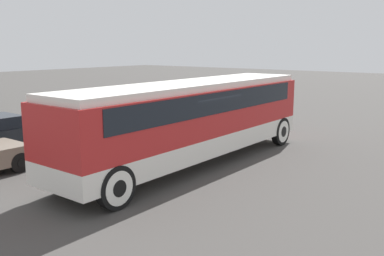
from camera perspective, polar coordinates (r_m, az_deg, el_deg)
The scene contains 3 objects.
ground_plane at distance 15.41m, azimuth 0.00°, elevation -4.86°, with size 120.00×120.00×0.00m, color #423F3D.
tour_bus at distance 15.10m, azimuth 0.22°, elevation 1.82°, with size 11.50×2.50×2.95m.
parked_car_far at distance 24.55m, azimuth -6.82°, elevation 2.54°, with size 4.68×1.90×1.32m.
Camera 1 is at (-11.72, -9.10, 4.16)m, focal length 40.00 mm.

